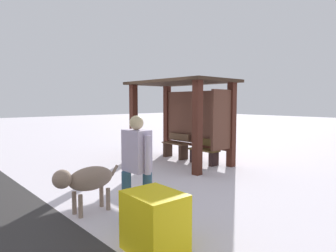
# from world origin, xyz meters

# --- Properties ---
(ground_plane) EXTENTS (60.00, 60.00, 0.00)m
(ground_plane) POSITION_xyz_m (0.00, 0.00, 0.00)
(ground_plane) COLOR silver
(bus_shelter) EXTENTS (3.09, 1.85, 2.38)m
(bus_shelter) POSITION_xyz_m (0.11, 0.21, 1.65)
(bus_shelter) COLOR #441F16
(bus_shelter) RESTS_ON ground
(bench_left_inside) EXTENTS (0.92, 0.36, 0.77)m
(bench_left_inside) POSITION_xyz_m (-0.60, 0.42, 0.34)
(bench_left_inside) COLOR brown
(bench_left_inside) RESTS_ON ground
(bench_center_inside) EXTENTS (0.92, 0.36, 0.71)m
(bench_center_inside) POSITION_xyz_m (0.60, 0.42, 0.32)
(bench_center_inside) COLOR #523F1D
(bench_center_inside) RESTS_ON ground
(person_walking) EXTENTS (0.59, 0.40, 1.59)m
(person_walking) POSITION_xyz_m (2.63, -3.47, 0.92)
(person_walking) COLOR #B2A5C1
(person_walking) RESTS_ON ground
(dog) EXTENTS (0.36, 1.15, 0.77)m
(dog) POSITION_xyz_m (1.81, -3.86, 0.55)
(dog) COLOR gray
(dog) RESTS_ON ground
(grit_bin) EXTENTS (0.72, 0.59, 0.72)m
(grit_bin) POSITION_xyz_m (3.46, -3.82, 0.36)
(grit_bin) COLOR yellow
(grit_bin) RESTS_ON ground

